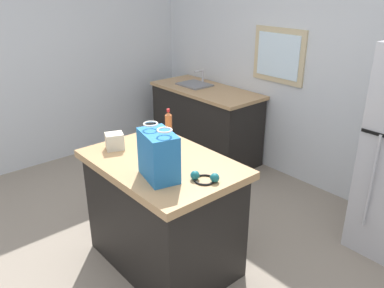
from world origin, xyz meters
name	(u,v)px	position (x,y,z in m)	size (l,w,h in m)	color
ground	(148,262)	(0.00, 0.00, 0.00)	(5.97, 5.97, 0.00)	gray
back_wall	(319,63)	(-0.01, 2.22, 1.37)	(4.98, 0.13, 2.73)	silver
left_wall	(18,55)	(-2.49, 0.00, 1.37)	(0.10, 4.44, 2.73)	silver
kitchen_island	(163,212)	(0.06, 0.12, 0.47)	(1.21, 0.83, 0.92)	black
sink_counter	(205,121)	(-1.31, 1.83, 0.46)	(1.49, 0.66, 1.08)	black
shopping_bag	(159,155)	(0.27, -0.05, 1.09)	(0.34, 0.26, 0.37)	#236BAD
small_box	(115,141)	(-0.35, -0.03, 0.99)	(0.12, 0.14, 0.13)	beige
bottle	(169,124)	(-0.28, 0.45, 1.03)	(0.06, 0.06, 0.25)	#C66633
ear_defenders	(205,178)	(0.51, 0.15, 0.94)	(0.21, 0.21, 0.06)	black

